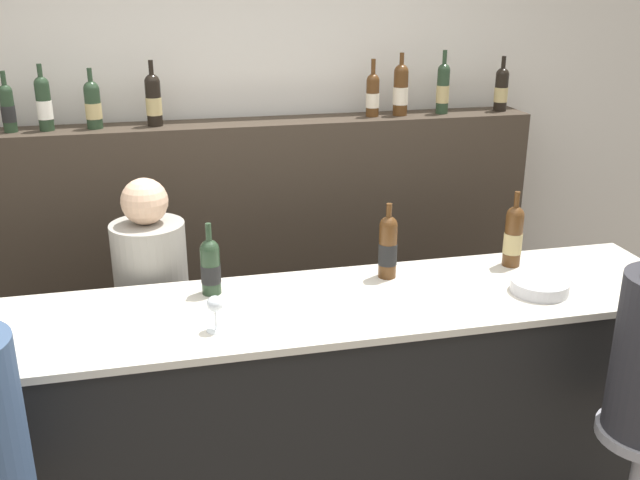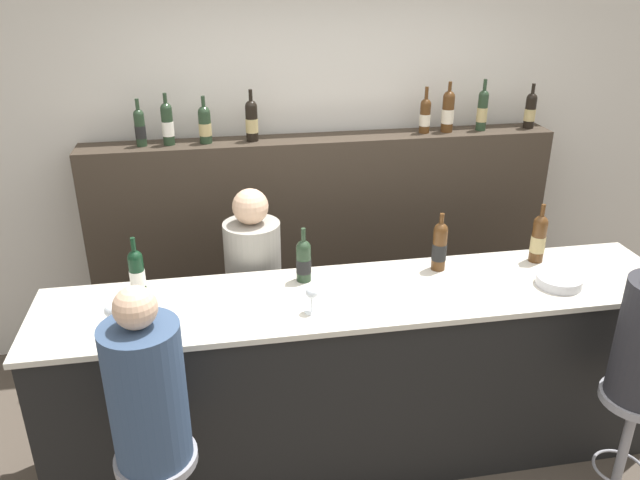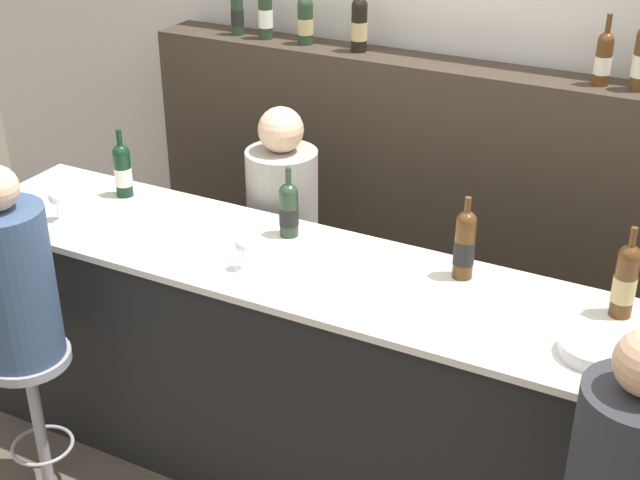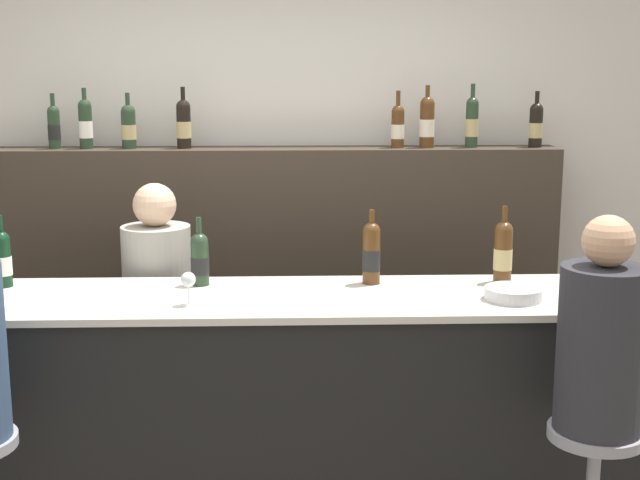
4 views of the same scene
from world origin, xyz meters
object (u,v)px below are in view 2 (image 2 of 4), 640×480
Objects in this scene: wine_bottle_backbar_7 at (530,110)px; wine_glass_0 at (111,312)px; wine_bottle_counter_2 at (440,246)px; wine_bottle_backbar_1 at (167,123)px; wine_bottle_counter_0 at (137,272)px; wine_bottle_backbar_5 at (448,111)px; wine_bottle_backbar_2 at (205,124)px; guest_seated_left at (146,388)px; wine_bottle_backbar_4 at (425,115)px; bartender at (255,311)px; wine_bottle_backbar_0 at (140,127)px; wine_bottle_counter_3 at (539,238)px; wine_bottle_backbar_6 at (482,110)px; wine_glass_1 at (312,295)px; metal_bowl at (559,281)px; wine_bottle_backbar_3 at (252,120)px; bar_stool_right at (631,420)px; wine_bottle_counter_1 at (304,260)px.

wine_bottle_backbar_7 is 2.21× the size of wine_glass_0.
wine_bottle_backbar_1 reaches higher than wine_bottle_counter_2.
wine_bottle_backbar_5 is (1.99, 1.01, 0.52)m from wine_bottle_counter_0.
guest_seated_left is at bearing -99.42° from wine_bottle_backbar_2.
bartender is (-1.23, -0.64, -1.01)m from wine_bottle_backbar_4.
wine_bottle_backbar_0 reaches higher than guest_seated_left.
wine_bottle_backbar_7 is at bearing 0.00° from wine_bottle_backbar_0.
wine_bottle_backbar_0 is 2.00m from wine_bottle_backbar_5.
wine_bottle_counter_0 is 0.39× the size of guest_seated_left.
wine_bottle_counter_3 is 1.00× the size of wine_bottle_backbar_6.
wine_bottle_counter_2 is 0.84m from wine_glass_1.
wine_bottle_backbar_4 reaches higher than metal_bowl.
wine_bottle_backbar_3 reaches higher than wine_glass_1.
wine_bottle_backbar_2 is 1.52m from wine_glass_1.
wine_bottle_backbar_5 is at bearing 97.50° from metal_bowl.
bar_stool_right is (-0.22, -1.80, -1.14)m from wine_bottle_backbar_7.
guest_seated_left is (-0.75, -0.46, -0.10)m from wine_glass_1.
wine_bottle_backbar_3 reaches higher than wine_glass_0.
wine_bottle_backbar_5 is (-0.20, 1.01, 0.50)m from wine_bottle_counter_3.
wine_glass_0 is (-0.77, -1.35, -0.54)m from wine_bottle_backbar_3.
wine_bottle_counter_1 is 1.79m from wine_bottle_backbar_6.
wine_glass_1 is at bearing 163.35° from bar_stool_right.
wine_bottle_backbar_7 is at bearing 45.78° from wine_bottle_counter_2.
wine_bottle_counter_0 is 2.19m from wine_bottle_counter_3.
wine_bottle_counter_0 reaches higher than wine_glass_1.
wine_bottle_backbar_5 is 0.23× the size of bartender.
wine_glass_0 reaches higher than metal_bowl.
wine_bottle_backbar_6 is (2.25, -0.00, 0.02)m from wine_bottle_backbar_0.
wine_bottle_backbar_1 reaches higher than wine_bottle_counter_0.
wine_bottle_backbar_1 is 1.83m from wine_bottle_backbar_5.
wine_bottle_backbar_1 is (-0.69, 1.01, 0.52)m from wine_bottle_counter_1.
wine_bottle_backbar_4 is 1.47m from metal_bowl.
wine_bottle_backbar_4 is at bearing 27.62° from bartender.
wine_bottle_counter_3 is 1.03× the size of wine_bottle_backbar_5.
wine_bottle_backbar_2 is at bearing 80.58° from guest_seated_left.
wine_bottle_backbar_5 reaches higher than wine_bottle_counter_2.
wine_bottle_backbar_2 reaches higher than bartender.
bartender is (-0.24, 0.37, -0.50)m from wine_bottle_counter_1.
wine_glass_0 is at bearing -134.73° from bartender.
wine_bottle_backbar_2 reaches higher than wine_glass_0.
guest_seated_left is at bearing -68.75° from wine_glass_0.
wine_bottle_backbar_1 is 1.92m from guest_seated_left.
wine_bottle_counter_1 is 0.92× the size of wine_bottle_backbar_3.
wine_bottle_backbar_1 is at bearing -180.00° from wine_bottle_backbar_4.
wine_bottle_backbar_1 reaches higher than wine_bottle_backbar_7.
wine_bottle_counter_2 is at bearing 27.55° from guest_seated_left.
wine_bottle_counter_3 is 1.05× the size of wine_bottle_backbar_3.
wine_bottle_counter_1 is 0.21× the size of bartender.
guest_seated_left is 1.16× the size of bar_stool_right.
wine_bottle_backbar_6 is (2.08, 0.00, 0.00)m from wine_bottle_backbar_1.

